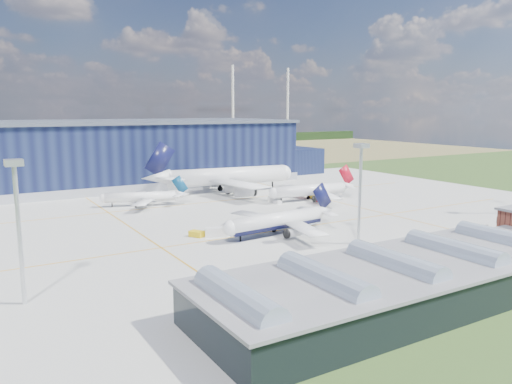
# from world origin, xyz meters

# --- Properties ---
(ground) EXTENTS (600.00, 600.00, 0.00)m
(ground) POSITION_xyz_m (0.00, 0.00, 0.00)
(ground) COLOR #2F4E1D
(ground) RESTS_ON ground
(apron) EXTENTS (220.00, 160.00, 0.08)m
(apron) POSITION_xyz_m (0.00, 10.00, 0.03)
(apron) COLOR #B0B0AA
(apron) RESTS_ON ground
(farmland) EXTENTS (600.00, 220.00, 0.01)m
(farmland) POSITION_xyz_m (0.00, 220.00, 0.00)
(farmland) COLOR olive
(farmland) RESTS_ON ground
(treeline) EXTENTS (600.00, 8.00, 8.00)m
(treeline) POSITION_xyz_m (0.00, 300.00, 4.00)
(treeline) COLOR black
(treeline) RESTS_ON ground
(hangar) EXTENTS (145.00, 62.00, 26.10)m
(hangar) POSITION_xyz_m (2.81, 94.80, 11.62)
(hangar) COLOR #101637
(hangar) RESTS_ON ground
(glass_concourse) EXTENTS (78.00, 23.00, 8.60)m
(glass_concourse) POSITION_xyz_m (-6.45, -60.00, 3.69)
(glass_concourse) COLOR black
(glass_concourse) RESTS_ON ground
(light_mast_west) EXTENTS (2.60, 2.60, 23.00)m
(light_mast_west) POSITION_xyz_m (-60.00, -30.00, 15.43)
(light_mast_west) COLOR silver
(light_mast_west) RESTS_ON ground
(light_mast_center) EXTENTS (2.60, 2.60, 23.00)m
(light_mast_center) POSITION_xyz_m (10.00, -30.00, 15.43)
(light_mast_center) COLOR silver
(light_mast_center) RESTS_ON ground
(airliner_navy) EXTENTS (37.75, 37.07, 11.30)m
(airliner_navy) POSITION_xyz_m (-1.44, -13.37, 5.65)
(airliner_navy) COLOR white
(airliner_navy) RESTS_ON ground
(airliner_red) EXTENTS (37.21, 36.52, 11.25)m
(airliner_red) POSITION_xyz_m (33.68, 20.07, 5.62)
(airliner_red) COLOR white
(airliner_red) RESTS_ON ground
(airliner_widebody) EXTENTS (64.61, 63.51, 18.95)m
(airliner_widebody) POSITION_xyz_m (18.30, 49.43, 9.48)
(airliner_widebody) COLOR white
(airliner_widebody) RESTS_ON ground
(airliner_regional) EXTENTS (36.05, 35.67, 9.29)m
(airliner_regional) POSITION_xyz_m (-18.26, 40.00, 4.64)
(airliner_regional) COLOR white
(airliner_regional) RESTS_ON ground
(gse_tug_a) EXTENTS (3.60, 4.13, 1.47)m
(gse_tug_a) POSITION_xyz_m (-19.11, -5.05, 0.74)
(gse_tug_a) COLOR yellow
(gse_tug_a) RESTS_ON ground
(gse_tug_b) EXTENTS (3.30, 3.43, 1.24)m
(gse_tug_b) POSITION_xyz_m (31.96, -37.85, 0.62)
(gse_tug_b) COLOR yellow
(gse_tug_b) RESTS_ON ground
(gse_van_a) EXTENTS (5.55, 3.87, 2.22)m
(gse_van_a) POSITION_xyz_m (-15.12, -7.22, 1.11)
(gse_van_a) COLOR silver
(gse_van_a) RESTS_ON ground
(gse_cart_a) EXTENTS (1.90, 2.79, 1.19)m
(gse_cart_a) POSITION_xyz_m (21.21, 20.72, 0.60)
(gse_cart_a) COLOR silver
(gse_cart_a) RESTS_ON ground
(gse_van_b) EXTENTS (4.93, 3.92, 2.06)m
(gse_van_b) POSITION_xyz_m (23.03, 25.23, 1.03)
(gse_van_b) COLOR silver
(gse_van_b) RESTS_ON ground
(gse_tug_c) EXTENTS (2.60, 3.24, 1.23)m
(gse_tug_c) POSITION_xyz_m (37.42, 23.15, 0.62)
(gse_tug_c) COLOR yellow
(gse_tug_c) RESTS_ON ground
(gse_cart_b) EXTENTS (3.60, 3.08, 1.32)m
(gse_cart_b) POSITION_xyz_m (-3.83, 56.96, 0.66)
(gse_cart_b) COLOR silver
(gse_cart_b) RESTS_ON ground
(gse_van_c) EXTENTS (5.88, 3.56, 2.64)m
(gse_van_c) POSITION_xyz_m (42.08, -45.40, 1.32)
(gse_van_c) COLOR silver
(gse_van_c) RESTS_ON ground
(airstair) EXTENTS (3.20, 5.71, 3.45)m
(airstair) POSITION_xyz_m (30.65, -46.00, 1.72)
(airstair) COLOR silver
(airstair) RESTS_ON ground
(car_a) EXTENTS (3.41, 2.29, 1.08)m
(car_a) POSITION_xyz_m (1.75, -48.00, 0.54)
(car_a) COLOR #99999E
(car_a) RESTS_ON ground
(car_b) EXTENTS (4.09, 2.40, 1.27)m
(car_b) POSITION_xyz_m (35.29, -47.68, 0.64)
(car_b) COLOR #99999E
(car_b) RESTS_ON ground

